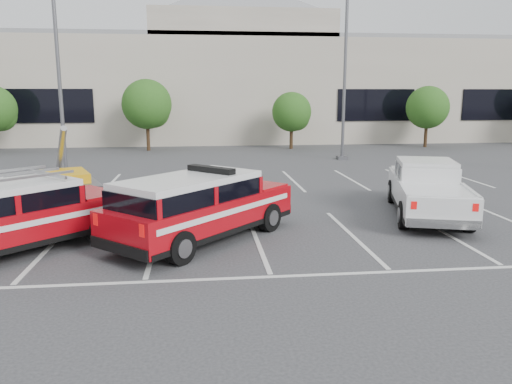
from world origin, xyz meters
TOP-DOWN VIEW (x-y plane):
  - ground at (0.00, 0.00)m, footprint 120.00×120.00m
  - stall_markings at (0.00, 4.50)m, footprint 23.00×15.00m
  - convention_building at (0.18, 31.86)m, footprint 60.00×16.99m
  - tree_mid_left at (-4.91, 22.05)m, footprint 3.37×3.37m
  - tree_mid_right at (5.09, 22.05)m, footprint 2.77×2.77m
  - tree_right at (15.09, 22.05)m, footprint 3.07×3.07m
  - light_pole_left at (-8.00, 12.00)m, footprint 0.90×0.60m
  - light_pole_mid at (7.00, 16.00)m, footprint 0.90×0.60m
  - fire_chief_suv at (-1.51, 0.06)m, footprint 5.30×5.46m
  - white_pickup at (5.81, 2.12)m, footprint 3.50×6.03m
  - ladder_suv at (-6.02, -0.33)m, footprint 5.01×4.95m
  - utility_rig at (-6.17, 4.36)m, footprint 3.01×3.98m

SIDE VIEW (x-z plane):
  - ground at x=0.00m, z-range 0.00..0.00m
  - stall_markings at x=0.00m, z-range 0.00..0.01m
  - utility_rig at x=-6.17m, z-range -0.87..2.02m
  - white_pickup at x=5.81m, z-range -0.18..1.57m
  - ladder_suv at x=-6.02m, z-range -0.20..1.79m
  - fire_chief_suv at x=-1.51m, z-range -0.18..1.78m
  - tree_mid_right at x=5.09m, z-range 0.51..4.50m
  - tree_right at x=15.09m, z-range 0.56..4.98m
  - tree_mid_left at x=-4.91m, z-range 0.62..5.46m
  - convention_building at x=0.18m, z-range -1.88..11.32m
  - light_pole_left at x=-8.00m, z-range 0.07..10.31m
  - light_pole_mid at x=7.00m, z-range 0.07..10.31m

